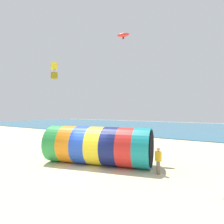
# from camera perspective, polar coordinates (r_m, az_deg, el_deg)

# --- Properties ---
(ground_plane) EXTENTS (120.00, 120.00, 0.00)m
(ground_plane) POSITION_cam_1_polar(r_m,az_deg,el_deg) (14.50, -7.08, -15.77)
(ground_plane) COLOR beige
(sea) EXTENTS (120.00, 40.00, 0.10)m
(sea) POSITION_cam_1_polar(r_m,az_deg,el_deg) (49.00, 22.02, -4.27)
(sea) COLOR teal
(sea) RESTS_ON ground
(giant_inflatable_tube) EXTENTS (8.42, 4.72, 2.83)m
(giant_inflatable_tube) POSITION_cam_1_polar(r_m,az_deg,el_deg) (15.23, -4.01, -9.52)
(giant_inflatable_tube) COLOR green
(giant_inflatable_tube) RESTS_ON ground
(kite_handler) EXTENTS (0.41, 0.31, 1.70)m
(kite_handler) POSITION_cam_1_polar(r_m,az_deg,el_deg) (13.34, 13.08, -13.35)
(kite_handler) COLOR #726651
(kite_handler) RESTS_ON ground
(kite_red_parafoil) EXTENTS (1.20, 0.71, 0.58)m
(kite_red_parafoil) POSITION_cam_1_polar(r_m,az_deg,el_deg) (19.73, 3.24, 21.12)
(kite_red_parafoil) COLOR red
(kite_yellow_box) EXTENTS (0.82, 0.82, 1.66)m
(kite_yellow_box) POSITION_cam_1_polar(r_m,az_deg,el_deg) (20.49, -16.17, 11.21)
(kite_yellow_box) COLOR yellow
(bystander_near_water) EXTENTS (0.38, 0.42, 1.66)m
(bystander_near_water) POSITION_cam_1_polar(r_m,az_deg,el_deg) (27.43, -12.14, -6.28)
(bystander_near_water) COLOR #383D56
(bystander_near_water) RESTS_ON ground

